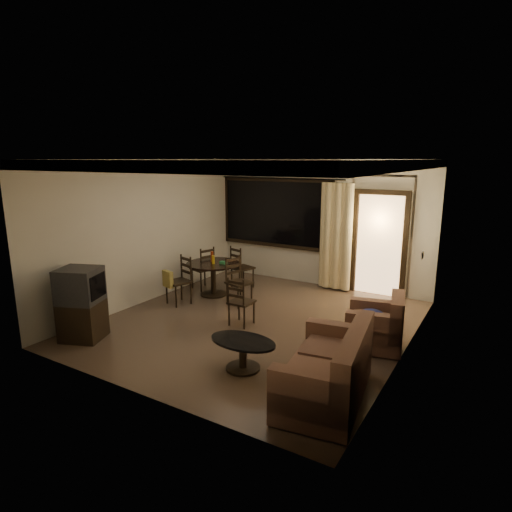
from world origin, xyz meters
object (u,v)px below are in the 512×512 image
Objects in this scene: dining_table at (213,270)px; coffee_table at (243,350)px; dining_chair_north at (242,275)px; armchair at (378,326)px; dining_chair_west at (203,276)px; dining_chair_south at (178,289)px; dining_chair_east at (239,291)px; sofa at (331,372)px; side_chair at (241,311)px; tv_cabinet at (81,304)px.

dining_table is 1.15× the size of coffee_table.
armchair is (3.45, -1.54, 0.05)m from dining_chair_north.
dining_chair_west is 1.09m from dining_chair_south.
dining_chair_east is (0.80, -0.25, -0.27)m from dining_table.
dining_chair_north is (0.48, 1.57, -0.02)m from dining_chair_south.
coffee_table is (2.07, -3.19, -0.00)m from dining_chair_north.
sofa is at bearing -105.00° from armchair.
dining_table is 0.64× the size of sofa.
armchair is (4.14, -1.03, 0.05)m from dining_chair_west.
dining_chair_south is 0.55× the size of sofa.
dining_table is 1.17× the size of dining_chair_south.
armchair is at bearing 17.51° from dining_chair_south.
dining_chair_west is 1.00× the size of dining_chair_east.
dining_chair_west is 1.00× the size of dining_chair_north.
dining_chair_east is at bearing 136.76° from dining_chair_north.
dining_chair_south is at bearing 135.70° from dining_chair_east.
dining_chair_south is (0.21, -1.06, 0.02)m from dining_chair_west.
side_chair is at bearing 7.35° from dining_chair_south.
sofa is (4.06, -2.78, 0.06)m from dining_chair_west.
dining_chair_west is 1.10× the size of side_chair.
dining_chair_west is 0.99× the size of coffee_table.
dining_chair_north is at bearing 46.76° from dining_chair_east.
dining_chair_east reaches higher than coffee_table.
dining_chair_east is 0.99× the size of armchair.
side_chair is (0.61, -0.86, -0.03)m from dining_chair_east.
dining_table is at bearing 59.20° from tv_cabinet.
side_chair reaches higher than armchair.
armchair reaches higher than coffee_table.
sofa is 2.61m from side_chair.
dining_table is at bearing 89.88° from dining_chair_south.
side_chair is at bearing -38.10° from dining_table.
dining_table is at bearing 136.57° from sofa.
dining_chair_north is 4.70m from sofa.
dining_chair_west and dining_chair_south have the same top height.
dining_chair_south is 1.64m from dining_chair_north.
dining_chair_east is 1.20m from dining_chair_south.
armchair is at bearing -171.84° from side_chair.
coffee_table is at bearing 140.03° from dining_chair_north.
dining_chair_north is at bearing -57.35° from side_chair.
coffee_table is at bearing -46.66° from dining_table.
dining_chair_north reaches higher than side_chair.
sofa is at bearing -6.98° from dining_chair_south.
tv_cabinet is at bearing 17.63° from dining_chair_west.
coffee_table is (2.30, -2.44, -0.27)m from dining_table.
dining_chair_west reaches higher than dining_table.
tv_cabinet reaches higher than dining_chair_west.
dining_table is at bearing 89.91° from dining_chair_east.
coffee_table is (2.55, -1.62, -0.02)m from dining_chair_south.
tv_cabinet is at bearing 176.79° from sofa.
coffee_table is at bearing -15.34° from dining_chair_south.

